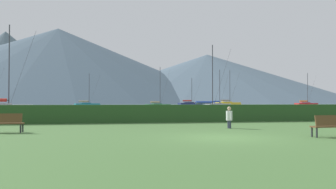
{
  "coord_description": "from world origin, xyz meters",
  "views": [
    {
      "loc": [
        -4.8,
        -13.78,
        1.55
      ],
      "look_at": [
        9.5,
        68.09,
        3.21
      ],
      "focal_mm": 36.15,
      "sensor_mm": 36.0,
      "label": 1
    }
  ],
  "objects_px": {
    "sailboat_slip_7": "(159,106)",
    "park_bench_under_tree": "(7,122)",
    "sailboat_slip_5": "(306,104)",
    "sailboat_slip_12": "(190,104)",
    "sailboat_slip_1": "(87,105)",
    "person_seated_viewer": "(229,116)",
    "sailboat_slip_2": "(210,109)",
    "sailboat_slip_10": "(228,104)",
    "sailboat_slip_0": "(5,108)",
    "sailboat_slip_8": "(218,105)",
    "park_bench_near_path": "(331,125)"
  },
  "relations": [
    {
      "from": "sailboat_slip_7",
      "to": "park_bench_under_tree",
      "type": "bearing_deg",
      "value": -121.91
    },
    {
      "from": "sailboat_slip_5",
      "to": "sailboat_slip_12",
      "type": "xyz_separation_m",
      "value": [
        -32.74,
        8.39,
        0.03
      ]
    },
    {
      "from": "sailboat_slip_1",
      "to": "person_seated_viewer",
      "type": "bearing_deg",
      "value": -98.63
    },
    {
      "from": "sailboat_slip_2",
      "to": "park_bench_under_tree",
      "type": "bearing_deg",
      "value": -131.3
    },
    {
      "from": "sailboat_slip_10",
      "to": "park_bench_under_tree",
      "type": "bearing_deg",
      "value": -125.48
    },
    {
      "from": "person_seated_viewer",
      "to": "sailboat_slip_7",
      "type": "bearing_deg",
      "value": 83.11
    },
    {
      "from": "sailboat_slip_0",
      "to": "sailboat_slip_1",
      "type": "relative_size",
      "value": 1.32
    },
    {
      "from": "sailboat_slip_12",
      "to": "park_bench_under_tree",
      "type": "relative_size",
      "value": 5.47
    },
    {
      "from": "person_seated_viewer",
      "to": "sailboat_slip_2",
      "type": "bearing_deg",
      "value": 72.86
    },
    {
      "from": "sailboat_slip_5",
      "to": "sailboat_slip_2",
      "type": "bearing_deg",
      "value": -139.57
    },
    {
      "from": "sailboat_slip_0",
      "to": "park_bench_under_tree",
      "type": "bearing_deg",
      "value": -83.02
    },
    {
      "from": "sailboat_slip_12",
      "to": "person_seated_viewer",
      "type": "height_order",
      "value": "sailboat_slip_12"
    },
    {
      "from": "sailboat_slip_8",
      "to": "sailboat_slip_12",
      "type": "xyz_separation_m",
      "value": [
        -1.96,
        20.42,
        0.07
      ]
    },
    {
      "from": "sailboat_slip_12",
      "to": "park_bench_near_path",
      "type": "distance_m",
      "value": 86.47
    },
    {
      "from": "sailboat_slip_0",
      "to": "sailboat_slip_1",
      "type": "distance_m",
      "value": 43.84
    },
    {
      "from": "park_bench_under_tree",
      "to": "sailboat_slip_0",
      "type": "bearing_deg",
      "value": 110.4
    },
    {
      "from": "sailboat_slip_8",
      "to": "park_bench_under_tree",
      "type": "height_order",
      "value": "sailboat_slip_8"
    },
    {
      "from": "sailboat_slip_1",
      "to": "sailboat_slip_10",
      "type": "xyz_separation_m",
      "value": [
        43.31,
        13.06,
        0.15
      ]
    },
    {
      "from": "sailboat_slip_1",
      "to": "sailboat_slip_7",
      "type": "relative_size",
      "value": 0.94
    },
    {
      "from": "sailboat_slip_7",
      "to": "sailboat_slip_10",
      "type": "bearing_deg",
      "value": 29.5
    },
    {
      "from": "sailboat_slip_1",
      "to": "sailboat_slip_12",
      "type": "xyz_separation_m",
      "value": [
        29.54,
        8.11,
        0.06
      ]
    },
    {
      "from": "sailboat_slip_12",
      "to": "sailboat_slip_5",
      "type": "bearing_deg",
      "value": -25.87
    },
    {
      "from": "sailboat_slip_7",
      "to": "sailboat_slip_12",
      "type": "bearing_deg",
      "value": 43.84
    },
    {
      "from": "sailboat_slip_1",
      "to": "park_bench_near_path",
      "type": "distance_m",
      "value": 78.58
    },
    {
      "from": "sailboat_slip_12",
      "to": "park_bench_under_tree",
      "type": "bearing_deg",
      "value": -121.27
    },
    {
      "from": "sailboat_slip_7",
      "to": "sailboat_slip_5",
      "type": "bearing_deg",
      "value": 0.89
    },
    {
      "from": "sailboat_slip_0",
      "to": "sailboat_slip_7",
      "type": "height_order",
      "value": "sailboat_slip_0"
    },
    {
      "from": "sailboat_slip_10",
      "to": "person_seated_viewer",
      "type": "bearing_deg",
      "value": -118.96
    },
    {
      "from": "sailboat_slip_7",
      "to": "sailboat_slip_10",
      "type": "height_order",
      "value": "sailboat_slip_10"
    },
    {
      "from": "sailboat_slip_0",
      "to": "sailboat_slip_8",
      "type": "relative_size",
      "value": 1.27
    },
    {
      "from": "sailboat_slip_7",
      "to": "sailboat_slip_8",
      "type": "bearing_deg",
      "value": -7.95
    },
    {
      "from": "sailboat_slip_2",
      "to": "sailboat_slip_5",
      "type": "height_order",
      "value": "sailboat_slip_5"
    },
    {
      "from": "sailboat_slip_0",
      "to": "sailboat_slip_12",
      "type": "relative_size",
      "value": 1.35
    },
    {
      "from": "sailboat_slip_12",
      "to": "sailboat_slip_10",
      "type": "bearing_deg",
      "value": 8.24
    },
    {
      "from": "sailboat_slip_8",
      "to": "sailboat_slip_1",
      "type": "bearing_deg",
      "value": 141.16
    },
    {
      "from": "sailboat_slip_2",
      "to": "park_bench_near_path",
      "type": "distance_m",
      "value": 30.3
    },
    {
      "from": "sailboat_slip_1",
      "to": "sailboat_slip_5",
      "type": "distance_m",
      "value": 62.28
    },
    {
      "from": "park_bench_near_path",
      "to": "person_seated_viewer",
      "type": "height_order",
      "value": "person_seated_viewer"
    },
    {
      "from": "sailboat_slip_0",
      "to": "sailboat_slip_12",
      "type": "xyz_separation_m",
      "value": [
        37.46,
        51.23,
        -0.03
      ]
    },
    {
      "from": "sailboat_slip_8",
      "to": "person_seated_viewer",
      "type": "xyz_separation_m",
      "value": [
        -19.14,
        -59.55,
        0.1
      ]
    },
    {
      "from": "sailboat_slip_5",
      "to": "sailboat_slip_8",
      "type": "relative_size",
      "value": 1.06
    },
    {
      "from": "sailboat_slip_5",
      "to": "sailboat_slip_8",
      "type": "height_order",
      "value": "sailboat_slip_5"
    },
    {
      "from": "sailboat_slip_0",
      "to": "sailboat_slip_5",
      "type": "bearing_deg",
      "value": 22.27
    },
    {
      "from": "sailboat_slip_0",
      "to": "sailboat_slip_10",
      "type": "distance_m",
      "value": 76.02
    },
    {
      "from": "sailboat_slip_5",
      "to": "park_bench_under_tree",
      "type": "xyz_separation_m",
      "value": [
        -61.71,
        -72.23,
        -0.11
      ]
    },
    {
      "from": "sailboat_slip_1",
      "to": "sailboat_slip_5",
      "type": "height_order",
      "value": "sailboat_slip_5"
    },
    {
      "from": "sailboat_slip_5",
      "to": "park_bench_near_path",
      "type": "bearing_deg",
      "value": -128.23
    },
    {
      "from": "park_bench_under_tree",
      "to": "sailboat_slip_1",
      "type": "bearing_deg",
      "value": 94.74
    },
    {
      "from": "sailboat_slip_8",
      "to": "person_seated_viewer",
      "type": "relative_size",
      "value": 7.37
    },
    {
      "from": "sailboat_slip_8",
      "to": "park_bench_near_path",
      "type": "relative_size",
      "value": 5.46
    }
  ]
}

